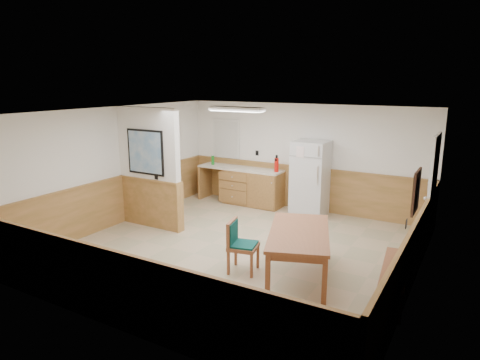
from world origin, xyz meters
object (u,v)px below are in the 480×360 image
Objects in this scene: dining_table at (299,237)px; fire_extinguisher at (277,164)px; refrigerator at (310,178)px; dining_chair at (238,242)px; soap_bottle at (213,160)px; dining_bench at (394,275)px.

fire_extinguisher reaches higher than dining_table.
refrigerator is 0.85× the size of dining_table.
dining_chair is (0.09, -3.42, -0.36)m from refrigerator.
dining_chair is at bearing -75.86° from fire_extinguisher.
refrigerator is 3.44m from dining_chair.
soap_bottle is (-2.66, 0.02, 0.16)m from refrigerator.
refrigerator is 7.29× the size of soap_bottle.
soap_bottle is (-3.68, 3.14, 0.36)m from dining_table.
refrigerator is at bearing 79.02° from dining_chair.
fire_extinguisher is (-0.87, 0.06, 0.22)m from refrigerator.
dining_chair is (-0.92, -0.30, -0.16)m from dining_table.
dining_table is 4.85m from soap_bottle.
dining_table is at bearing 5.47° from dining_chair.
dining_bench is 4.62m from fire_extinguisher.
refrigerator is 3.28m from dining_table.
fire_extinguisher reaches higher than dining_chair.
soap_bottle is (-2.76, 3.44, 0.52)m from dining_chair.
refrigerator is 1.10× the size of dining_bench.
refrigerator is at bearing 88.07° from dining_table.
dining_table is 4.96× the size of fire_extinguisher.
refrigerator is 4.24× the size of fire_extinguisher.
dining_bench is at bearing -17.78° from dining_table.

